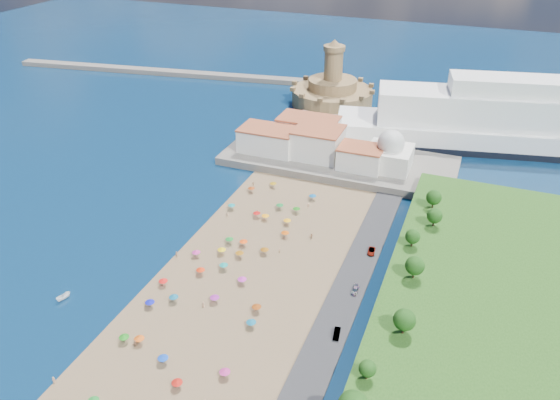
% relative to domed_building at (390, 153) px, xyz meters
% --- Properties ---
extents(ground, '(700.00, 700.00, 0.00)m').
position_rel_domed_building_xyz_m(ground, '(-30.00, -71.00, -8.97)').
color(ground, '#071938').
rests_on(ground, ground).
extents(terrace, '(90.00, 36.00, 3.00)m').
position_rel_domed_building_xyz_m(terrace, '(-20.00, 2.00, -7.47)').
color(terrace, '#59544C').
rests_on(terrace, ground).
extents(jetty, '(18.00, 70.00, 2.40)m').
position_rel_domed_building_xyz_m(jetty, '(-42.00, 37.00, -7.77)').
color(jetty, '#59544C').
rests_on(jetty, ground).
extents(breakwater, '(199.03, 34.77, 2.60)m').
position_rel_domed_building_xyz_m(breakwater, '(-140.00, 82.00, -7.67)').
color(breakwater, '#59544C').
rests_on(breakwater, ground).
extents(waterfront_buildings, '(57.00, 29.00, 11.00)m').
position_rel_domed_building_xyz_m(waterfront_buildings, '(-33.05, 2.64, -1.10)').
color(waterfront_buildings, silver).
rests_on(waterfront_buildings, terrace).
extents(domed_building, '(16.00, 16.00, 15.00)m').
position_rel_domed_building_xyz_m(domed_building, '(0.00, 0.00, 0.00)').
color(domed_building, silver).
rests_on(domed_building, terrace).
extents(fortress, '(40.00, 40.00, 32.40)m').
position_rel_domed_building_xyz_m(fortress, '(-42.00, 67.00, -2.29)').
color(fortress, '#A07F50').
rests_on(fortress, ground).
extents(cruise_ship, '(168.74, 58.27, 36.56)m').
position_rel_domed_building_xyz_m(cruise_ship, '(53.33, 45.28, 1.86)').
color(cruise_ship, black).
rests_on(cruise_ship, ground).
extents(beach_parasols, '(33.39, 112.27, 2.20)m').
position_rel_domed_building_xyz_m(beach_parasols, '(-30.34, -81.83, -6.83)').
color(beach_parasols, gray).
rests_on(beach_parasols, beach).
extents(beachgoers, '(35.59, 100.01, 1.88)m').
position_rel_domed_building_xyz_m(beachgoers, '(-32.17, -72.95, -7.84)').
color(beachgoers, tan).
rests_on(beachgoers, beach).
extents(moored_boats, '(8.20, 33.54, 1.64)m').
position_rel_domed_building_xyz_m(moored_boats, '(-62.68, -118.56, -8.16)').
color(moored_boats, white).
rests_on(moored_boats, ground).
extents(parked_cars, '(2.44, 65.39, 1.36)m').
position_rel_domed_building_xyz_m(parked_cars, '(6.00, -78.76, -7.65)').
color(parked_cars, gray).
rests_on(parked_cars, promenade).
extents(hillside_trees, '(13.63, 104.39, 7.70)m').
position_rel_domed_building_xyz_m(hillside_trees, '(18.07, -84.53, 0.99)').
color(hillside_trees, '#382314').
rests_on(hillside_trees, hillside).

